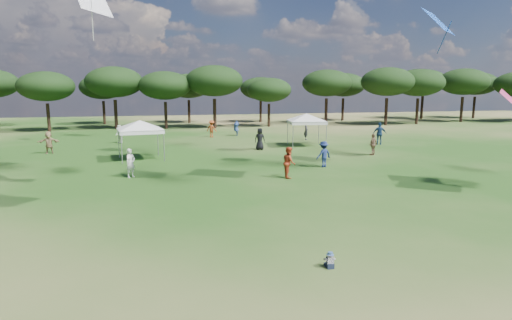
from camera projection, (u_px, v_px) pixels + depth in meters
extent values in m
plane|color=#244A16|center=(349.00, 316.00, 9.27)|extent=(140.00, 140.00, 0.00)
cylinder|color=black|center=(49.00, 118.00, 47.96)|extent=(0.36, 0.36, 3.14)
ellipsoid|color=black|center=(46.00, 86.00, 47.38)|extent=(6.11, 6.11, 3.29)
cylinder|color=black|center=(116.00, 114.00, 51.01)|extent=(0.40, 0.40, 3.46)
ellipsoid|color=black|center=(114.00, 82.00, 50.37)|extent=(6.73, 6.73, 3.63)
cylinder|color=black|center=(166.00, 115.00, 51.22)|extent=(0.37, 0.37, 3.21)
ellipsoid|color=black|center=(165.00, 86.00, 50.63)|extent=(6.24, 6.24, 3.36)
cylinder|color=black|center=(215.00, 113.00, 52.09)|extent=(0.41, 0.41, 3.56)
ellipsoid|color=black|center=(214.00, 81.00, 51.44)|extent=(6.91, 6.91, 3.73)
cylinder|color=black|center=(269.00, 115.00, 54.05)|extent=(0.33, 0.33, 2.88)
ellipsoid|color=black|center=(269.00, 90.00, 53.52)|extent=(5.60, 5.60, 3.02)
cylinder|color=black|center=(326.00, 111.00, 58.37)|extent=(0.39, 0.39, 3.44)
ellipsoid|color=black|center=(327.00, 83.00, 57.74)|extent=(6.69, 6.69, 3.60)
cylinder|color=black|center=(386.00, 112.00, 56.16)|extent=(0.40, 0.40, 3.53)
ellipsoid|color=black|center=(388.00, 82.00, 55.51)|extent=(6.86, 6.86, 3.70)
cylinder|color=black|center=(417.00, 111.00, 57.67)|extent=(0.40, 0.40, 3.47)
ellipsoid|color=black|center=(419.00, 83.00, 57.03)|extent=(6.74, 6.74, 3.63)
cylinder|color=black|center=(462.00, 109.00, 61.54)|extent=(0.41, 0.41, 3.57)
ellipsoid|color=black|center=(464.00, 82.00, 60.88)|extent=(6.94, 6.94, 3.74)
cylinder|color=black|center=(104.00, 113.00, 57.74)|extent=(0.36, 0.36, 3.11)
ellipsoid|color=black|center=(103.00, 87.00, 57.17)|extent=(6.05, 6.05, 3.26)
cylinder|color=black|center=(189.00, 112.00, 59.57)|extent=(0.37, 0.37, 3.20)
ellipsoid|color=black|center=(188.00, 86.00, 58.98)|extent=(6.21, 6.21, 3.35)
cylinder|color=black|center=(261.00, 112.00, 60.74)|extent=(0.34, 0.34, 2.99)
ellipsoid|color=black|center=(261.00, 88.00, 60.19)|extent=(5.81, 5.81, 3.13)
cylinder|color=black|center=(343.00, 109.00, 64.02)|extent=(0.38, 0.38, 3.31)
ellipsoid|color=black|center=(344.00, 85.00, 63.42)|extent=(6.43, 6.43, 3.47)
cylinder|color=black|center=(422.00, 107.00, 67.48)|extent=(0.42, 0.42, 3.64)
ellipsoid|color=black|center=(424.00, 82.00, 66.82)|extent=(7.06, 7.06, 3.81)
cylinder|color=black|center=(474.00, 107.00, 68.99)|extent=(0.40, 0.40, 3.46)
ellipsoid|color=black|center=(476.00, 84.00, 68.35)|extent=(6.72, 6.72, 3.62)
cylinder|color=gray|center=(122.00, 148.00, 27.58)|extent=(0.06, 0.06, 2.03)
cylinder|color=gray|center=(164.00, 146.00, 28.55)|extent=(0.06, 0.06, 2.03)
cylinder|color=gray|center=(119.00, 143.00, 30.08)|extent=(0.06, 0.06, 2.03)
cylinder|color=gray|center=(158.00, 142.00, 31.05)|extent=(0.06, 0.06, 2.03)
cube|color=silver|center=(140.00, 131.00, 29.15)|extent=(3.24, 3.24, 0.25)
pyramid|color=silver|center=(140.00, 120.00, 29.03)|extent=(5.80, 5.80, 0.60)
cylinder|color=gray|center=(293.00, 136.00, 34.57)|extent=(0.06, 0.06, 2.08)
cylinder|color=gray|center=(326.00, 135.00, 34.79)|extent=(0.06, 0.06, 2.08)
cylinder|color=gray|center=(288.00, 132.00, 37.27)|extent=(0.06, 0.06, 2.08)
cylinder|color=gray|center=(319.00, 132.00, 37.49)|extent=(0.06, 0.06, 2.08)
cube|color=silver|center=(307.00, 122.00, 35.87)|extent=(3.32, 3.32, 0.25)
pyramid|color=silver|center=(307.00, 113.00, 35.75)|extent=(5.85, 5.85, 0.60)
cube|color=black|center=(330.00, 265.00, 11.71)|extent=(0.20, 0.20, 0.15)
cube|color=black|center=(326.00, 265.00, 11.84)|extent=(0.08, 0.18, 0.08)
cube|color=black|center=(330.00, 264.00, 11.86)|extent=(0.08, 0.18, 0.08)
cube|color=white|center=(330.00, 260.00, 11.68)|extent=(0.19, 0.14, 0.19)
cylinder|color=white|center=(325.00, 259.00, 11.71)|extent=(0.07, 0.19, 0.12)
cylinder|color=white|center=(334.00, 259.00, 11.75)|extent=(0.07, 0.19, 0.12)
sphere|color=#E0B293|center=(330.00, 255.00, 11.66)|extent=(0.13, 0.13, 0.13)
cone|color=teal|center=(330.00, 254.00, 11.65)|extent=(0.22, 0.22, 0.02)
cylinder|color=teal|center=(330.00, 253.00, 11.65)|extent=(0.14, 0.14, 0.06)
imported|color=navy|center=(236.00, 128.00, 43.87)|extent=(1.17, 1.97, 1.56)
imported|color=beige|center=(131.00, 163.00, 23.42)|extent=(0.69, 0.68, 1.60)
imported|color=#983E19|center=(212.00, 129.00, 42.42)|extent=(1.26, 1.18, 1.71)
imported|color=white|center=(120.00, 134.00, 37.90)|extent=(0.92, 0.99, 1.63)
imported|color=black|center=(260.00, 139.00, 33.87)|extent=(1.01, 0.88, 1.73)
imported|color=navy|center=(324.00, 154.00, 26.51)|extent=(1.19, 0.92, 1.62)
imported|color=#2C2D31|center=(306.00, 131.00, 40.48)|extent=(0.54, 0.69, 1.65)
imported|color=navy|center=(380.00, 134.00, 36.94)|extent=(1.22, 0.84, 1.92)
imported|color=#AA381C|center=(289.00, 162.00, 23.29)|extent=(0.79, 0.94, 1.71)
imported|color=#9C7B55|center=(49.00, 142.00, 32.00)|extent=(1.57, 0.57, 1.67)
imported|color=#855F48|center=(373.00, 144.00, 31.21)|extent=(0.99, 0.81, 1.57)
plane|color=#1647AA|center=(438.00, 21.00, 25.50)|extent=(2.54, 2.55, 1.74)
plane|color=silver|center=(93.00, 1.00, 19.11)|extent=(2.15, 2.29, 1.56)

